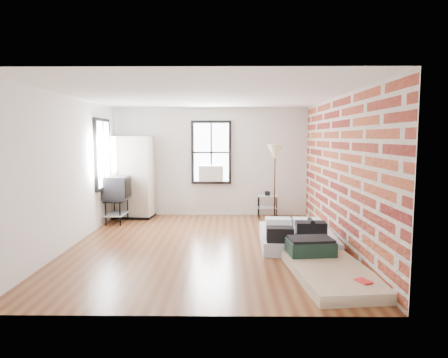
{
  "coord_description": "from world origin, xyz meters",
  "views": [
    {
      "loc": [
        0.44,
        -7.38,
        2.04
      ],
      "look_at": [
        0.36,
        0.3,
        1.24
      ],
      "focal_mm": 32.0,
      "sensor_mm": 36.0,
      "label": 1
    }
  ],
  "objects_px": {
    "mattress_main": "(296,236)",
    "mattress_bare": "(327,266)",
    "tv_stand": "(117,189)",
    "floor_lamp": "(275,155)",
    "side_table": "(267,200)",
    "wardrobe": "(132,177)"
  },
  "relations": [
    {
      "from": "mattress_main",
      "to": "mattress_bare",
      "type": "xyz_separation_m",
      "value": [
        0.16,
        -1.69,
        -0.03
      ]
    },
    {
      "from": "tv_stand",
      "to": "floor_lamp",
      "type": "bearing_deg",
      "value": 3.57
    },
    {
      "from": "mattress_main",
      "to": "tv_stand",
      "type": "relative_size",
      "value": 1.69
    },
    {
      "from": "mattress_main",
      "to": "side_table",
      "type": "height_order",
      "value": "side_table"
    },
    {
      "from": "wardrobe",
      "to": "side_table",
      "type": "xyz_separation_m",
      "value": [
        3.44,
        0.07,
        -0.58
      ]
    },
    {
      "from": "wardrobe",
      "to": "side_table",
      "type": "height_order",
      "value": "wardrobe"
    },
    {
      "from": "wardrobe",
      "to": "mattress_bare",
      "type": "bearing_deg",
      "value": -41.4
    },
    {
      "from": "mattress_bare",
      "to": "side_table",
      "type": "distance_m",
      "value": 4.36
    },
    {
      "from": "mattress_bare",
      "to": "floor_lamp",
      "type": "height_order",
      "value": "floor_lamp"
    },
    {
      "from": "floor_lamp",
      "to": "tv_stand",
      "type": "xyz_separation_m",
      "value": [
        -3.77,
        -0.17,
        -0.81
      ]
    },
    {
      "from": "wardrobe",
      "to": "floor_lamp",
      "type": "bearing_deg",
      "value": -1.72
    },
    {
      "from": "wardrobe",
      "to": "side_table",
      "type": "relative_size",
      "value": 3.1
    },
    {
      "from": "side_table",
      "to": "wardrobe",
      "type": "bearing_deg",
      "value": -178.83
    },
    {
      "from": "wardrobe",
      "to": "floor_lamp",
      "type": "xyz_separation_m",
      "value": [
        3.56,
        -0.48,
        0.59
      ]
    },
    {
      "from": "side_table",
      "to": "floor_lamp",
      "type": "height_order",
      "value": "floor_lamp"
    },
    {
      "from": "wardrobe",
      "to": "mattress_main",
      "type": "bearing_deg",
      "value": -28.41
    },
    {
      "from": "mattress_bare",
      "to": "side_table",
      "type": "bearing_deg",
      "value": 90.31
    },
    {
      "from": "mattress_main",
      "to": "mattress_bare",
      "type": "bearing_deg",
      "value": -82.31
    },
    {
      "from": "mattress_main",
      "to": "floor_lamp",
      "type": "distance_m",
      "value": 2.55
    },
    {
      "from": "side_table",
      "to": "tv_stand",
      "type": "height_order",
      "value": "tv_stand"
    },
    {
      "from": "mattress_main",
      "to": "tv_stand",
      "type": "xyz_separation_m",
      "value": [
        -3.96,
        1.91,
        0.64
      ]
    },
    {
      "from": "mattress_main",
      "to": "tv_stand",
      "type": "height_order",
      "value": "tv_stand"
    }
  ]
}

